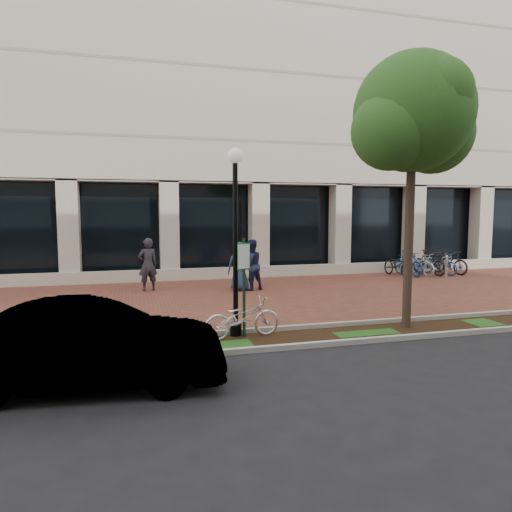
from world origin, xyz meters
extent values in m
plane|color=black|center=(0.00, 0.00, 0.00)|extent=(120.00, 120.00, 0.00)
cube|color=brown|center=(0.00, 0.00, 0.01)|extent=(40.00, 9.00, 0.01)
cube|color=black|center=(0.00, -5.25, 0.01)|extent=(40.00, 1.50, 0.01)
cube|color=#ABACA2|center=(0.00, -4.50, 0.06)|extent=(40.00, 0.12, 0.12)
cube|color=#ABACA2|center=(0.00, -6.00, 0.06)|extent=(40.00, 0.12, 0.12)
cube|color=beige|center=(0.00, 10.50, 10.10)|extent=(40.00, 12.00, 11.80)
cube|color=black|center=(0.00, 5.60, 2.10)|extent=(40.00, 0.15, 4.20)
cube|color=beige|center=(0.00, 4.50, 0.25)|extent=(40.00, 0.25, 0.50)
cube|color=beige|center=(0.00, 4.90, 2.10)|extent=(0.80, 0.80, 4.20)
cube|color=#163D1E|center=(-1.06, -4.82, 1.17)|extent=(0.05, 0.05, 2.33)
cube|color=#1B6C2C|center=(-1.06, -4.85, 1.91)|extent=(0.34, 0.02, 0.62)
cube|color=white|center=(-1.06, -4.86, 1.91)|extent=(0.30, 0.01, 0.56)
cylinder|color=black|center=(-1.21, -4.63, 0.15)|extent=(0.28, 0.28, 0.30)
cylinder|color=black|center=(-1.21, -4.63, 2.03)|extent=(0.12, 0.12, 4.06)
sphere|color=silver|center=(-1.21, -4.63, 4.21)|extent=(0.36, 0.36, 0.36)
cylinder|color=#483829|center=(3.14, -5.01, 1.95)|extent=(0.22, 0.22, 3.90)
sphere|color=#1C4917|center=(3.14, -5.01, 5.34)|extent=(2.89, 2.89, 2.89)
sphere|color=#1C4917|center=(3.94, -4.72, 4.91)|extent=(2.02, 2.02, 2.02)
sphere|color=#1C4917|center=(2.42, -5.22, 4.84)|extent=(1.88, 1.88, 1.88)
imported|color=silver|center=(-1.11, -4.87, 0.48)|extent=(1.91, 0.88, 0.96)
imported|color=#27262B|center=(-3.01, 2.20, 0.98)|extent=(0.81, 0.64, 1.96)
imported|color=#1B1E45|center=(0.71, 1.35, 0.95)|extent=(1.10, 0.97, 1.91)
imported|color=navy|center=(0.28, 1.39, 0.91)|extent=(0.99, 0.74, 1.83)
cylinder|color=#B8B8BD|center=(9.72, 1.97, 0.47)|extent=(0.11, 0.11, 0.93)
sphere|color=#B8B8BD|center=(9.72, 1.97, 0.98)|extent=(0.12, 0.12, 0.12)
imported|color=black|center=(8.08, 3.20, 0.52)|extent=(0.79, 2.01, 1.04)
imported|color=#204892|center=(8.63, 3.20, 0.58)|extent=(0.74, 1.96, 1.15)
imported|color=#B2B3B7|center=(9.18, 3.20, 0.52)|extent=(0.99, 2.06, 1.04)
imported|color=black|center=(9.73, 3.20, 0.58)|extent=(0.93, 1.99, 1.15)
imported|color=#205094|center=(10.28, 3.20, 0.52)|extent=(1.18, 2.09, 1.04)
imported|color=black|center=(10.83, 3.20, 0.58)|extent=(1.11, 1.99, 1.15)
cylinder|color=#B8B8BD|center=(9.46, 3.20, 0.40)|extent=(0.04, 0.04, 0.80)
imported|color=#B8B7BC|center=(-4.26, -7.15, 0.73)|extent=(4.55, 1.95, 1.46)
camera|label=1|loc=(-3.52, -14.98, 2.94)|focal=32.00mm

